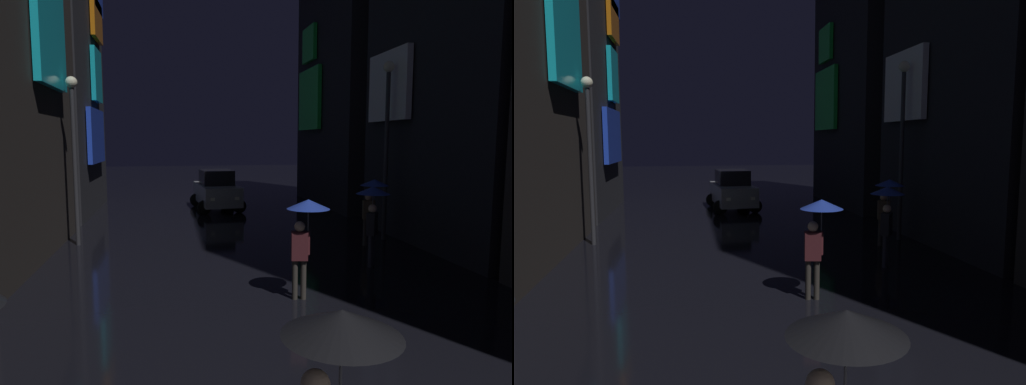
# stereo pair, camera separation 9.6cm
# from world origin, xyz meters

# --- Properties ---
(building_left_far) EXTENTS (4.25, 7.48, 13.70)m
(building_left_far) POSITION_xyz_m (-7.47, 21.75, 6.85)
(building_left_far) COLOR #232328
(building_left_far) RESTS_ON ground
(building_right_far) EXTENTS (4.25, 8.01, 16.96)m
(building_right_far) POSITION_xyz_m (7.48, 22.01, 8.48)
(building_right_far) COLOR black
(building_right_far) RESTS_ON ground
(pedestrian_foreground_right_black) EXTENTS (0.90, 0.90, 2.12)m
(pedestrian_foreground_right_black) POSITION_xyz_m (-0.93, 2.45, 1.67)
(pedestrian_foreground_right_black) COLOR #2D2D38
(pedestrian_foreground_right_black) RESTS_ON ground
(pedestrian_near_crossing_blue) EXTENTS (0.90, 0.90, 2.12)m
(pedestrian_near_crossing_blue) POSITION_xyz_m (4.19, 12.78, 1.67)
(pedestrian_near_crossing_blue) COLOR #38332D
(pedestrian_near_crossing_blue) RESTS_ON ground
(pedestrian_midstreet_centre_blue) EXTENTS (0.90, 0.90, 2.12)m
(pedestrian_midstreet_centre_blue) POSITION_xyz_m (0.68, 8.44, 1.67)
(pedestrian_midstreet_centre_blue) COLOR #38332D
(pedestrian_midstreet_centre_blue) RESTS_ON ground
(pedestrian_foreground_left_blue) EXTENTS (0.90, 0.90, 2.12)m
(pedestrian_foreground_left_blue) POSITION_xyz_m (3.19, 10.61, 1.67)
(pedestrian_foreground_left_blue) COLOR #2D2D38
(pedestrian_foreground_left_blue) RESTS_ON ground
(car_distant) EXTENTS (2.47, 4.25, 1.92)m
(car_distant) POSITION_xyz_m (0.13, 21.33, 0.93)
(car_distant) COLOR #99999E
(car_distant) RESTS_ON ground
(streetlamp_left_far) EXTENTS (0.36, 0.36, 5.30)m
(streetlamp_left_far) POSITION_xyz_m (-5.00, 14.57, 3.33)
(streetlamp_left_far) COLOR #2D2D33
(streetlamp_left_far) RESTS_ON ground
(streetlamp_right_far) EXTENTS (0.36, 0.36, 5.90)m
(streetlamp_right_far) POSITION_xyz_m (5.00, 13.54, 3.66)
(streetlamp_right_far) COLOR #2D2D33
(streetlamp_right_far) RESTS_ON ground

